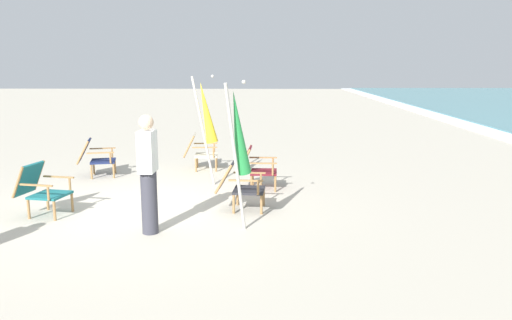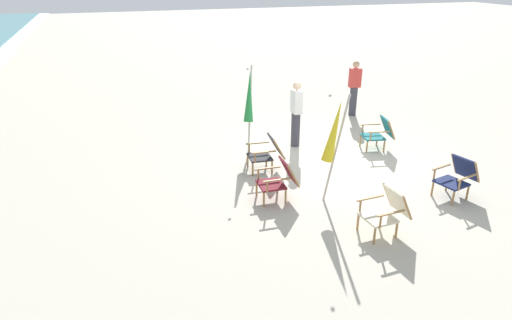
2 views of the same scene
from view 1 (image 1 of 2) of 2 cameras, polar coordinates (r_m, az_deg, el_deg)
name	(u,v)px [view 1 (image 1 of 2)]	position (r m, az deg, el deg)	size (l,w,h in m)	color
ground_plane	(145,208)	(8.27, -12.57, -5.42)	(80.00, 80.00, 0.00)	#B7AF9E
beach_chair_back_right	(40,188)	(8.32, -23.43, -2.91)	(0.70, 0.81, 0.80)	#196066
beach_chair_front_right	(238,184)	(7.92, -2.02, -2.71)	(0.63, 0.80, 0.78)	#28282D
beach_chair_back_left	(199,151)	(10.99, -6.56, 1.08)	(0.63, 0.77, 0.79)	beige
beach_chair_mid_center	(255,166)	(9.23, -0.12, -0.73)	(0.61, 0.75, 0.79)	maroon
beach_chair_front_left	(94,156)	(10.76, -17.98, 0.40)	(0.73, 0.86, 0.79)	#19234C
umbrella_furled_yellow	(206,114)	(9.48, -5.71, 5.31)	(0.24, 0.50, 2.10)	#B7B2A8
umbrella_furled_green	(238,134)	(6.66, -2.04, 2.93)	(0.55, 0.41, 2.08)	#B7B2A8
person_near_chairs	(148,173)	(6.86, -12.22, -1.51)	(0.35, 0.22, 1.63)	#383842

